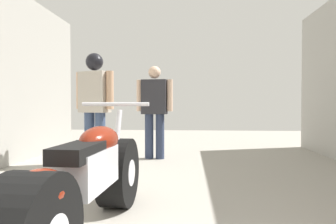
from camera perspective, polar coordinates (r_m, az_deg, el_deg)
name	(u,v)px	position (r m, az deg, el deg)	size (l,w,h in m)	color
ground_plane	(176,189)	(3.72, 1.53, -13.83)	(16.18, 16.18, 0.00)	#9E998E
motorcycle_maroon_cruiser	(87,185)	(2.33, -14.67, -12.84)	(0.63, 2.14, 1.00)	black
mechanic_in_blue	(155,106)	(5.59, -2.48, 1.03)	(0.67, 0.28, 1.66)	#2D3851
mechanic_with_helmet	(95,98)	(5.11, -13.28, 2.47)	(0.70, 0.40, 1.79)	#384766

